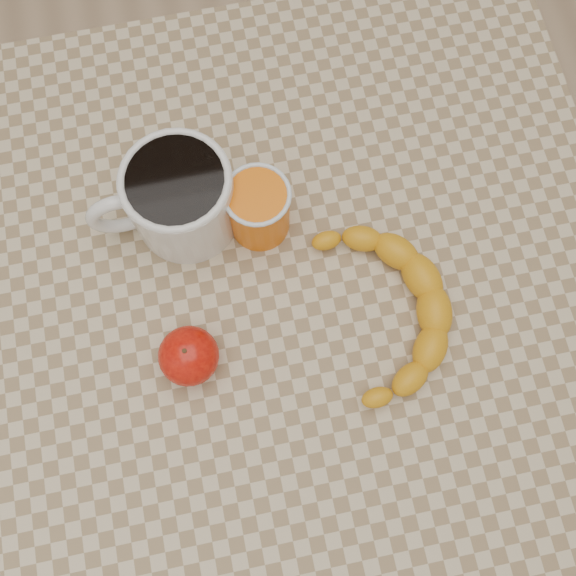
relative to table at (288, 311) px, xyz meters
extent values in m
plane|color=tan|center=(0.00, 0.00, -0.66)|extent=(3.00, 3.00, 0.00)
cube|color=tan|center=(0.00, 0.00, 0.07)|extent=(0.80, 0.80, 0.04)
cube|color=#886245|center=(0.00, 0.00, 0.02)|extent=(0.74, 0.74, 0.06)
cylinder|color=#886245|center=(0.35, -0.35, -0.31)|extent=(0.05, 0.05, 0.71)
cylinder|color=#886245|center=(-0.35, 0.35, -0.31)|extent=(0.05, 0.05, 0.71)
cylinder|color=#886245|center=(0.35, 0.35, -0.31)|extent=(0.05, 0.05, 0.71)
cylinder|color=silver|center=(-0.10, 0.12, 0.14)|extent=(0.13, 0.13, 0.10)
cylinder|color=black|center=(-0.10, 0.12, 0.18)|extent=(0.10, 0.10, 0.01)
torus|color=silver|center=(-0.10, 0.12, 0.18)|extent=(0.12, 0.12, 0.01)
torus|color=silver|center=(-0.16, 0.11, 0.14)|extent=(0.08, 0.02, 0.08)
cylinder|color=#E26107|center=(-0.01, 0.09, 0.13)|extent=(0.07, 0.07, 0.08)
torus|color=silver|center=(-0.01, 0.09, 0.17)|extent=(0.07, 0.07, 0.01)
ellipsoid|color=#900704|center=(-0.12, -0.05, 0.12)|extent=(0.08, 0.08, 0.06)
cylinder|color=#382311|center=(-0.12, -0.05, 0.14)|extent=(0.01, 0.01, 0.01)
camera|label=1|loc=(-0.04, -0.19, 0.79)|focal=40.00mm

